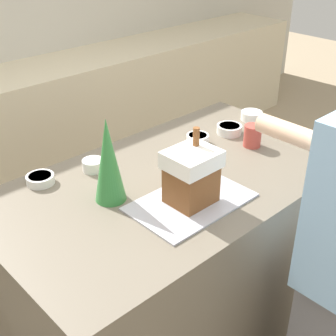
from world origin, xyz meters
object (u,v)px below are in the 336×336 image
at_px(candy_bowl_center_rear, 93,165).
at_px(mug, 252,136).
at_px(baking_tray, 191,202).
at_px(candy_bowl_near_tray_left, 40,179).
at_px(candy_bowl_front_corner, 229,129).
at_px(candy_bowl_far_left, 198,139).
at_px(candy_bowl_near_tray_right, 252,115).
at_px(gingerbread_house, 191,175).
at_px(decorative_tree, 108,161).

height_order(candy_bowl_center_rear, mug, mug).
distance_m(baking_tray, candy_bowl_near_tray_left, 0.61).
bearing_deg(mug, candy_bowl_front_corner, 80.00).
height_order(candy_bowl_far_left, mug, mug).
height_order(baking_tray, candy_bowl_front_corner, candy_bowl_front_corner).
xyz_separation_m(candy_bowl_center_rear, candy_bowl_front_corner, (0.70, -0.15, -0.00)).
relative_size(candy_bowl_far_left, candy_bowl_near_tray_right, 0.96).
distance_m(candy_bowl_front_corner, candy_bowl_near_tray_right, 0.21).
relative_size(baking_tray, candy_bowl_front_corner, 3.71).
distance_m(baking_tray, candy_bowl_front_corner, 0.65).
bearing_deg(candy_bowl_center_rear, candy_bowl_near_tray_left, 165.34).
relative_size(candy_bowl_far_left, mug, 1.02).
distance_m(candy_bowl_near_tray_left, mug, 0.96).
bearing_deg(candy_bowl_near_tray_left, candy_bowl_far_left, -14.13).
bearing_deg(baking_tray, candy_bowl_near_tray_right, 22.81).
bearing_deg(candy_bowl_center_rear, mug, -25.06).
xyz_separation_m(baking_tray, candy_bowl_near_tray_left, (-0.34, 0.51, 0.02)).
relative_size(baking_tray, candy_bowl_near_tray_right, 4.18).
bearing_deg(candy_bowl_far_left, candy_bowl_near_tray_left, 165.87).
distance_m(baking_tray, gingerbread_house, 0.11).
bearing_deg(candy_bowl_near_tray_right, decorative_tree, -173.93).
height_order(gingerbread_house, candy_bowl_front_corner, gingerbread_house).
bearing_deg(candy_bowl_near_tray_right, candy_bowl_far_left, -179.76).
xyz_separation_m(gingerbread_house, candy_bowl_center_rear, (-0.12, 0.45, -0.09)).
relative_size(baking_tray, decorative_tree, 1.37).
bearing_deg(candy_bowl_near_tray_right, baking_tray, -157.19).
bearing_deg(mug, decorative_tree, 173.53).
distance_m(decorative_tree, candy_bowl_near_tray_left, 0.35).
relative_size(decorative_tree, candy_bowl_center_rear, 3.66).
height_order(baking_tray, candy_bowl_near_tray_right, candy_bowl_near_tray_right).
bearing_deg(candy_bowl_near_tray_left, candy_bowl_front_corner, -12.86).
relative_size(candy_bowl_center_rear, candy_bowl_near_tray_left, 0.81).
xyz_separation_m(gingerbread_house, candy_bowl_near_tray_left, (-0.34, 0.51, -0.10)).
bearing_deg(mug, candy_bowl_far_left, 131.37).
distance_m(candy_bowl_near_tray_left, candy_bowl_near_tray_right, 1.14).
relative_size(decorative_tree, mug, 3.23).
distance_m(candy_bowl_far_left, candy_bowl_near_tray_left, 0.74).
height_order(candy_bowl_near_tray_left, mug, mug).
bearing_deg(baking_tray, candy_bowl_center_rear, 105.14).
distance_m(baking_tray, mug, 0.56).
distance_m(candy_bowl_center_rear, candy_bowl_near_tray_left, 0.22).
bearing_deg(candy_bowl_front_corner, mug, -100.00).
bearing_deg(candy_bowl_front_corner, candy_bowl_near_tray_left, 167.14).
xyz_separation_m(decorative_tree, candy_bowl_center_rear, (0.08, 0.23, -0.14)).
distance_m(gingerbread_house, candy_bowl_center_rear, 0.48).
distance_m(candy_bowl_front_corner, mug, 0.17).
distance_m(candy_bowl_near_tray_right, mug, 0.31).
relative_size(candy_bowl_center_rear, candy_bowl_front_corner, 0.74).
distance_m(gingerbread_house, candy_bowl_front_corner, 0.65).
relative_size(decorative_tree, candy_bowl_far_left, 3.17).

